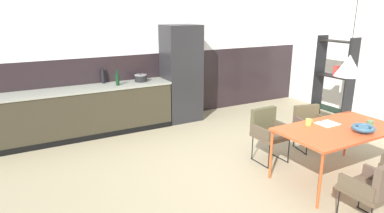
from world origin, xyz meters
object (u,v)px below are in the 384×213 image
Objects in this scene: armchair_near_window at (310,122)px; open_shelf_unit at (334,78)px; mug_dark_espresso at (370,124)px; dining_table at (339,131)px; bottle_vinegar_dark at (103,77)px; cooking_pot at (141,78)px; open_book at (328,124)px; armchair_corner_seat at (268,128)px; armchair_by_stool at (376,185)px; fruit_bowl at (363,128)px; bottle_wine_green at (117,79)px; pendant_lamp_over_table_near at (349,66)px; refrigerator_column at (181,74)px; mug_tall_blue at (309,122)px.

armchair_near_window is 1.83m from open_shelf_unit.
open_shelf_unit is (1.71, 1.97, 0.13)m from mug_dark_espresso.
dining_table is 5.39× the size of bottle_vinegar_dark.
open_shelf_unit is (3.65, -1.63, -0.06)m from cooking_pot.
cooking_pot reaches higher than open_book.
armchair_corner_seat reaches higher than armchair_by_stool.
mug_dark_espresso reaches higher than armchair_by_stool.
fruit_bowl is at bearing 85.13° from armchair_near_window.
bottle_wine_green reaches higher than fruit_bowl.
fruit_bowl is 1.05× the size of open_book.
pendant_lamp_over_table_near is (0.56, 0.91, 1.11)m from armchair_by_stool.
bottle_vinegar_dark reaches higher than cooking_pot.
refrigerator_column is at bearing -50.53° from armchair_near_window.
dining_table is at bearing -57.77° from bottle_wine_green.
mug_tall_blue is at bearing -82.20° from refrigerator_column.
bottle_wine_green is (-2.44, 3.48, 0.23)m from mug_dark_espresso.
bottle_vinegar_dark is 0.23× the size of pendant_lamp_over_table_near.
armchair_by_stool is at bearing -88.27° from refrigerator_column.
mug_dark_espresso reaches higher than dining_table.
armchair_corner_seat is 2.67m from open_shelf_unit.
fruit_bowl reaches higher than open_book.
armchair_near_window is 2.62× the size of open_book.
armchair_by_stool is 1.22m from mug_dark_espresso.
armchair_corner_seat is 1.34m from fruit_bowl.
pendant_lamp_over_table_near is (0.27, -0.32, 0.81)m from mug_tall_blue.
dining_table is 0.20m from open_book.
armchair_near_window is 1.07m from mug_tall_blue.
bottle_wine_green is (-1.39, -0.08, 0.03)m from refrigerator_column.
armchair_near_window is 5.76× the size of mug_tall_blue.
cooking_pot is 0.19× the size of pendant_lamp_over_table_near.
refrigerator_column is 1.52× the size of pendant_lamp_over_table_near.
fruit_bowl is 0.84m from pendant_lamp_over_table_near.
open_shelf_unit reaches higher than bottle_wine_green.
armchair_near_window is 2.94× the size of cooking_pot.
open_book is (0.00, 0.19, 0.05)m from dining_table.
open_book is at bearing -20.89° from mug_tall_blue.
mug_dark_espresso is at bearing -73.52° from refrigerator_column.
refrigerator_column is at bearing -8.39° from bottle_vinegar_dark.
mug_dark_espresso reaches higher than fruit_bowl.
dining_table is at bearing -47.74° from mug_tall_blue.
pendant_lamp_over_table_near reaches higher than armchair_by_stool.
fruit_bowl is at bearing -77.37° from refrigerator_column.
bottle_wine_green reaches higher than armchair_near_window.
dining_table is at bearing -49.38° from open_shelf_unit.
bottle_wine_green is at bearing -176.74° from refrigerator_column.
armchair_near_window is 3.89m from bottle_vinegar_dark.
fruit_bowl is (0.68, 0.68, 0.31)m from armchair_by_stool.
pendant_lamp_over_table_near is at bearing -90.38° from open_book.
mug_dark_espresso is (0.92, 0.74, 0.30)m from armchair_by_stool.
mug_tall_blue is at bearing 129.96° from pendant_lamp_over_table_near.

